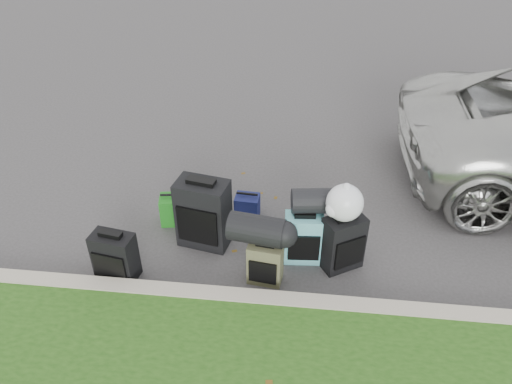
# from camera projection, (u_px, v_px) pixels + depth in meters

# --- Properties ---
(ground) EXTENTS (120.00, 120.00, 0.00)m
(ground) POSITION_uv_depth(u_px,v_px,m) (263.00, 241.00, 5.83)
(ground) COLOR #383535
(ground) RESTS_ON ground
(curb) EXTENTS (120.00, 0.18, 0.15)m
(curb) POSITION_uv_depth(u_px,v_px,m) (253.00, 300.00, 4.97)
(curb) COLOR #9E937F
(curb) RESTS_ON ground
(suitcase_small_black) EXTENTS (0.47, 0.31, 0.55)m
(suitcase_small_black) POSITION_uv_depth(u_px,v_px,m) (115.00, 256.00, 5.21)
(suitcase_small_black) COLOR black
(suitcase_small_black) RESTS_ON ground
(suitcase_large_black_left) EXTENTS (0.62, 0.45, 0.82)m
(suitcase_large_black_left) POSITION_uv_depth(u_px,v_px,m) (203.00, 213.00, 5.58)
(suitcase_large_black_left) COLOR black
(suitcase_large_black_left) RESTS_ON ground
(suitcase_olive) EXTENTS (0.38, 0.26, 0.48)m
(suitcase_olive) POSITION_uv_depth(u_px,v_px,m) (265.00, 263.00, 5.17)
(suitcase_olive) COLOR #3E3E27
(suitcase_olive) RESTS_ON ground
(suitcase_teal) EXTENTS (0.43, 0.27, 0.59)m
(suitcase_teal) POSITION_uv_depth(u_px,v_px,m) (303.00, 238.00, 5.42)
(suitcase_teal) COLOR teal
(suitcase_teal) RESTS_ON ground
(suitcase_large_black_right) EXTENTS (0.50, 0.44, 0.64)m
(suitcase_large_black_right) POSITION_uv_depth(u_px,v_px,m) (343.00, 243.00, 5.31)
(suitcase_large_black_right) COLOR black
(suitcase_large_black_right) RESTS_ON ground
(tote_green) EXTENTS (0.35, 0.30, 0.36)m
(tote_green) POSITION_uv_depth(u_px,v_px,m) (174.00, 209.00, 6.03)
(tote_green) COLOR #1A6F18
(tote_green) RESTS_ON ground
(tote_navy) EXTENTS (0.30, 0.25, 0.31)m
(tote_navy) POSITION_uv_depth(u_px,v_px,m) (247.00, 207.00, 6.11)
(tote_navy) COLOR #161B4D
(tote_navy) RESTS_ON ground
(duffel_left) EXTENTS (0.60, 0.39, 0.30)m
(duffel_left) POSITION_uv_depth(u_px,v_px,m) (257.00, 229.00, 5.00)
(duffel_left) COLOR black
(duffel_left) RESTS_ON suitcase_olive
(duffel_right) EXTENTS (0.52, 0.34, 0.27)m
(duffel_right) POSITION_uv_depth(u_px,v_px,m) (315.00, 201.00, 5.25)
(duffel_right) COLOR black
(duffel_right) RESTS_ON suitcase_teal
(trash_bag) EXTENTS (0.38, 0.38, 0.38)m
(trash_bag) POSITION_uv_depth(u_px,v_px,m) (345.00, 203.00, 5.04)
(trash_bag) COLOR white
(trash_bag) RESTS_ON suitcase_large_black_right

